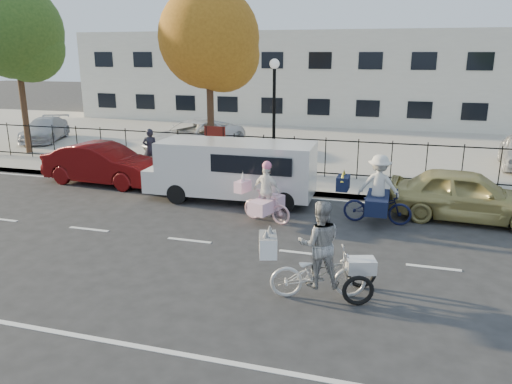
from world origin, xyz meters
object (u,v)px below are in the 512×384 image
(white_van, at_px, (234,168))
(gold_sedan, at_px, (467,195))
(unicorn_bike, at_px, (266,200))
(red_sedan, at_px, (104,164))
(lot_car_b, at_px, (194,136))
(pedestrian, at_px, (150,149))
(lamppost, at_px, (274,97))
(lot_car_a, at_px, (45,129))
(zebra_trike, at_px, (319,261))
(bull_bike, at_px, (377,196))

(white_van, relative_size, gold_sedan, 1.26)
(unicorn_bike, xyz_separation_m, gold_sedan, (5.50, 1.78, 0.09))
(red_sedan, relative_size, lot_car_b, 0.86)
(pedestrian, bearing_deg, gold_sedan, 149.36)
(lamppost, distance_m, lot_car_a, 14.42)
(zebra_trike, xyz_separation_m, pedestrian, (-8.19, 8.57, 0.21))
(red_sedan, bearing_deg, gold_sedan, -88.94)
(white_van, xyz_separation_m, red_sedan, (-5.30, 0.70, -0.33))
(zebra_trike, distance_m, gold_sedan, 6.76)
(lamppost, height_order, lot_car_b, lamppost)
(zebra_trike, distance_m, white_van, 7.01)
(unicorn_bike, height_order, white_van, white_van)
(lamppost, height_order, red_sedan, lamppost)
(bull_bike, relative_size, pedestrian, 1.28)
(lot_car_b, bearing_deg, pedestrian, -71.74)
(lamppost, relative_size, pedestrian, 2.62)
(unicorn_bike, height_order, pedestrian, pedestrian)
(gold_sedan, bearing_deg, zebra_trike, 154.86)
(white_van, distance_m, red_sedan, 5.35)
(bull_bike, height_order, pedestrian, bull_bike)
(unicorn_bike, distance_m, lot_car_b, 10.15)
(lamppost, relative_size, lot_car_a, 1.05)
(white_van, height_order, gold_sedan, white_van)
(bull_bike, bearing_deg, lot_car_b, 49.94)
(lamppost, height_order, lot_car_a, lamppost)
(unicorn_bike, xyz_separation_m, lot_car_a, (-14.60, 8.98, 0.09))
(white_van, relative_size, red_sedan, 1.22)
(zebra_trike, height_order, lot_car_a, zebra_trike)
(zebra_trike, xyz_separation_m, bull_bike, (0.83, 4.88, 0.02))
(red_sedan, bearing_deg, lot_car_a, 54.26)
(unicorn_bike, relative_size, gold_sedan, 0.41)
(zebra_trike, distance_m, unicorn_bike, 4.67)
(pedestrian, bearing_deg, bull_bike, 140.24)
(white_van, distance_m, gold_sedan, 7.08)
(red_sedan, bearing_deg, pedestrian, -19.84)
(unicorn_bike, height_order, bull_bike, bull_bike)
(white_van, bearing_deg, zebra_trike, -59.39)
(lamppost, bearing_deg, zebra_trike, -70.18)
(zebra_trike, height_order, bull_bike, zebra_trike)
(white_van, relative_size, lot_car_a, 1.34)
(lot_car_a, xyz_separation_m, lot_car_b, (8.82, -0.63, 0.13))
(unicorn_bike, relative_size, pedestrian, 1.10)
(pedestrian, height_order, lot_car_a, pedestrian)
(unicorn_bike, height_order, gold_sedan, unicorn_bike)
(zebra_trike, bearing_deg, lot_car_b, 15.82)
(lamppost, height_order, white_van, lamppost)
(red_sedan, distance_m, gold_sedan, 12.39)
(bull_bike, height_order, red_sedan, bull_bike)
(gold_sedan, bearing_deg, bull_bike, 116.42)
(zebra_trike, relative_size, gold_sedan, 0.53)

